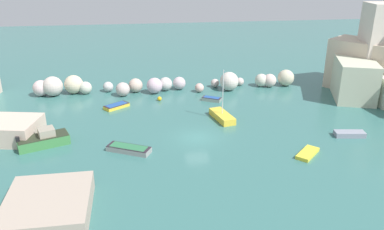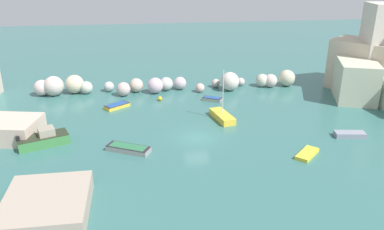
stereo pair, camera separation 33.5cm
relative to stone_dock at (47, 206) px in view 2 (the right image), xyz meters
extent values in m
plane|color=#356A65|center=(12.99, 11.82, -0.76)|extent=(160.00, 160.00, 0.00)
cube|color=beige|center=(-6.76, 14.29, 0.29)|extent=(6.96, 6.02, 2.10)
cube|color=beige|center=(39.02, 24.94, 2.82)|extent=(9.68, 10.34, 7.15)
cube|color=beige|center=(36.14, 22.08, 1.86)|extent=(7.44, 9.94, 5.24)
sphere|color=beige|center=(-6.42, 28.37, 0.36)|extent=(2.23, 2.23, 2.23)
sphere|color=beige|center=(-4.77, 28.19, 0.61)|extent=(2.74, 2.74, 2.74)
sphere|color=beige|center=(-2.05, 28.88, 0.55)|extent=(2.62, 2.62, 2.62)
sphere|color=beige|center=(-0.41, 28.43, 0.13)|extent=(1.76, 1.76, 1.76)
sphere|color=#BBBAB9|center=(2.68, 28.95, -0.03)|extent=(1.45, 1.45, 1.45)
sphere|color=#BFABA6|center=(4.82, 26.74, 0.21)|extent=(1.94, 1.94, 1.94)
sphere|color=#C5AE9E|center=(6.59, 28.22, 0.24)|extent=(1.99, 1.99, 1.99)
sphere|color=#C8ABB9|center=(9.25, 27.34, 0.36)|extent=(2.23, 2.23, 2.23)
sphere|color=beige|center=(10.88, 28.42, 0.21)|extent=(1.94, 1.94, 1.94)
sphere|color=#BEABB3|center=(12.90, 28.64, 0.17)|extent=(1.85, 1.85, 1.85)
sphere|color=beige|center=(15.61, 26.93, -0.11)|extent=(1.29, 1.29, 1.29)
sphere|color=beige|center=(18.27, 28.87, -0.13)|extent=(1.26, 1.26, 1.26)
sphere|color=beige|center=(20.00, 27.20, 0.59)|extent=(2.69, 2.69, 2.69)
sphere|color=beige|center=(22.14, 29.19, -0.16)|extent=(1.20, 1.20, 1.20)
sphere|color=beige|center=(25.18, 28.34, 0.20)|extent=(1.91, 1.91, 1.91)
sphere|color=beige|center=(26.37, 27.98, 0.21)|extent=(1.94, 1.94, 1.94)
sphere|color=beige|center=(28.92, 28.18, 0.46)|extent=(2.43, 2.43, 2.43)
cube|color=tan|center=(0.00, 0.00, 0.00)|extent=(6.22, 7.07, 1.51)
sphere|color=gold|center=(9.72, 24.04, -0.46)|extent=(0.59, 0.59, 0.59)
cube|color=yellow|center=(4.09, 22.12, -0.55)|extent=(3.37, 3.00, 0.40)
cube|color=#302224|center=(4.09, 22.12, -0.32)|extent=(3.31, 2.94, 0.06)
cube|color=#234C93|center=(4.09, 22.12, -0.31)|extent=(2.87, 2.55, 0.08)
cube|color=gray|center=(16.66, 23.00, -0.53)|extent=(2.72, 2.19, 0.44)
cube|color=#2F2226|center=(16.66, 23.00, -0.28)|extent=(2.67, 2.15, 0.06)
cube|color=#234C93|center=(16.66, 23.00, -0.27)|extent=(2.32, 1.86, 0.08)
cube|color=#3E8244|center=(-2.85, 12.14, -0.26)|extent=(5.40, 3.77, 1.00)
cube|color=#262F1F|center=(-2.85, 12.14, 0.27)|extent=(5.29, 3.69, 0.06)
cube|color=#9E937F|center=(-2.47, 12.30, 0.65)|extent=(1.98, 1.96, 0.81)
cube|color=black|center=(-5.03, 11.29, 0.49)|extent=(0.50, 0.54, 0.50)
cube|color=yellow|center=(23.04, 6.40, -0.58)|extent=(3.07, 3.09, 0.35)
cube|color=yellow|center=(16.69, 16.44, -0.37)|extent=(2.47, 4.61, 0.77)
cylinder|color=silver|center=(16.69, 16.44, 2.66)|extent=(0.10, 0.10, 5.30)
cube|color=gray|center=(29.30, 9.90, -0.48)|extent=(3.31, 1.65, 0.54)
cube|color=gray|center=(5.79, 9.56, -0.51)|extent=(4.56, 3.25, 0.50)
cube|color=#28212A|center=(5.79, 9.56, -0.23)|extent=(4.47, 3.19, 0.06)
cube|color=#2D7047|center=(5.79, 9.56, -0.22)|extent=(3.88, 2.77, 0.08)
camera|label=1|loc=(7.20, -25.47, 17.04)|focal=36.45mm
camera|label=2|loc=(7.54, -25.51, 17.04)|focal=36.45mm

